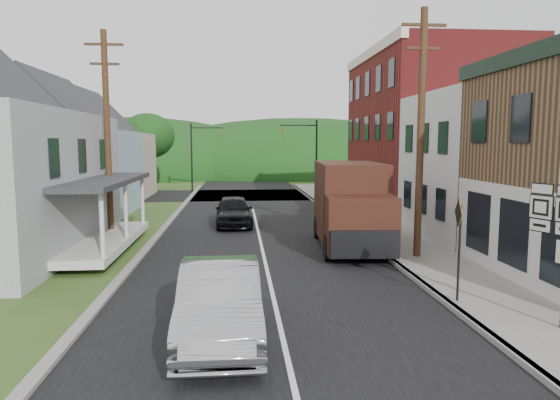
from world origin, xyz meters
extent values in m
plane|color=#2D4719|center=(0.00, 0.00, 0.00)|extent=(120.00, 120.00, 0.00)
cube|color=black|center=(0.00, 10.00, 0.00)|extent=(9.00, 90.00, 0.02)
cube|color=black|center=(0.00, 27.00, 0.00)|extent=(60.00, 9.00, 0.02)
cube|color=slate|center=(5.90, 8.00, 0.07)|extent=(2.80, 55.00, 0.15)
cube|color=slate|center=(4.55, 8.00, 0.07)|extent=(0.20, 55.00, 0.15)
cube|color=slate|center=(-4.65, 8.00, 0.06)|extent=(0.30, 55.00, 0.12)
cube|color=silver|center=(11.30, 7.50, 3.25)|extent=(8.00, 7.00, 6.50)
cube|color=maroon|center=(11.30, 17.00, 5.00)|extent=(8.00, 12.00, 10.00)
cube|color=#93B1C9|center=(-11.00, 17.00, 2.50)|extent=(7.00, 8.00, 5.00)
cube|color=#BEAD93|center=(-11.50, 26.00, 2.50)|extent=(7.00, 8.00, 5.00)
cylinder|color=#472D19|center=(5.60, 3.50, 4.50)|extent=(0.26, 0.26, 9.00)
cube|color=#472D19|center=(5.60, 3.50, 8.40)|extent=(1.60, 0.10, 0.10)
cube|color=#472D19|center=(5.60, 3.50, 7.60)|extent=(1.20, 0.10, 0.10)
cylinder|color=#472D19|center=(-6.50, 8.00, 4.50)|extent=(0.26, 0.26, 9.00)
cube|color=#472D19|center=(-6.50, 8.00, 8.40)|extent=(1.60, 0.10, 0.10)
cube|color=#472D19|center=(-6.50, 8.00, 7.60)|extent=(1.20, 0.10, 0.10)
cylinder|color=black|center=(5.00, 23.50, 3.00)|extent=(0.14, 0.14, 6.00)
cylinder|color=black|center=(3.60, 23.50, 5.60)|extent=(2.80, 0.10, 0.10)
imported|color=olive|center=(2.40, 23.50, 4.90)|extent=(0.16, 0.20, 1.00)
cylinder|color=black|center=(-5.00, 30.50, 3.00)|extent=(0.14, 0.14, 6.00)
cylinder|color=black|center=(-3.60, 30.50, 5.60)|extent=(2.80, 0.10, 0.10)
imported|color=olive|center=(-2.40, 30.50, 4.90)|extent=(0.16, 0.20, 1.00)
cylinder|color=#382616|center=(-9.00, 32.00, 1.96)|extent=(0.36, 0.36, 3.92)
ellipsoid|color=#14350F|center=(-9.00, 32.00, 4.90)|extent=(4.80, 4.80, 4.08)
ellipsoid|color=#14350F|center=(0.00, 55.00, 0.00)|extent=(90.00, 30.00, 16.00)
imported|color=#ABAAAF|center=(-1.37, -3.34, 0.82)|extent=(1.83, 5.00, 1.64)
imported|color=black|center=(-1.19, 11.65, 0.77)|extent=(1.99, 4.61, 1.55)
cube|color=black|center=(3.65, 6.27, 1.90)|extent=(2.83, 4.95, 3.15)
cube|color=black|center=(3.46, 3.45, 1.36)|extent=(2.62, 1.91, 2.07)
cube|color=black|center=(3.47, 3.66, 2.23)|extent=(2.37, 1.46, 0.05)
cube|color=black|center=(3.39, 2.52, 0.82)|extent=(2.40, 0.33, 0.98)
cylinder|color=black|center=(2.32, 3.64, 0.49)|extent=(0.37, 1.00, 0.98)
cylinder|color=black|center=(4.60, 3.48, 0.49)|extent=(0.37, 1.00, 0.98)
cylinder|color=black|center=(2.63, 7.98, 0.49)|extent=(0.37, 1.00, 0.98)
cylinder|color=black|center=(4.91, 7.82, 0.49)|extent=(0.37, 1.00, 0.98)
cube|color=silver|center=(5.99, -3.21, 3.25)|extent=(0.19, 0.49, 0.21)
cube|color=silver|center=(5.99, -3.21, 2.83)|extent=(0.21, 0.54, 0.52)
cube|color=silver|center=(5.99, -3.21, 2.40)|extent=(0.19, 0.49, 0.26)
cylinder|color=black|center=(4.80, -1.69, 1.43)|extent=(0.08, 0.08, 2.56)
cube|color=black|center=(4.73, -1.69, 2.49)|extent=(0.16, 0.74, 0.75)
cube|color=yellow|center=(4.75, -1.69, 2.49)|extent=(0.15, 0.67, 0.68)
camera|label=1|loc=(-0.95, -14.03, 4.30)|focal=32.00mm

